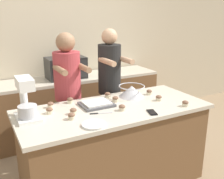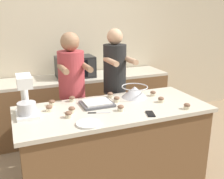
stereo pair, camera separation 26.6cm
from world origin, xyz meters
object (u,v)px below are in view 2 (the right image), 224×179
person_left (73,96)px  knife (98,113)px  cupcake_10 (52,103)px  cupcake_9 (49,108)px  cupcake_1 (187,106)px  cupcake_5 (110,95)px  cupcake_7 (153,93)px  cupcake_6 (121,108)px  cupcake_0 (68,114)px  microwave_oven (75,67)px  cupcake_8 (72,110)px  stand_mixer (26,98)px  small_plate (88,124)px  cupcake_4 (117,99)px  cupcake_2 (72,99)px  cupcake_3 (161,99)px  baking_tray (97,103)px  cell_phone (150,114)px  person_right (115,90)px  mixing_bowl (135,91)px

person_left → knife: person_left is taller
cupcake_10 → cupcake_9: bearing=-109.0°
cupcake_1 → cupcake_10: size_ratio=1.00×
cupcake_5 → cupcake_7: size_ratio=1.00×
cupcake_9 → cupcake_10: (0.05, 0.15, 0.00)m
cupcake_10 → cupcake_6: bearing=-34.4°
cupcake_0 → microwave_oven: bearing=73.0°
knife → cupcake_8: (-0.23, 0.11, 0.03)m
stand_mixer → microwave_oven: bearing=58.0°
small_plate → cupcake_9: (-0.26, 0.45, 0.02)m
cupcake_5 → cupcake_4: bearing=-87.9°
person_left → cupcake_6: bearing=-66.7°
cupcake_2 → cupcake_3: (0.88, -0.39, 0.00)m
baking_tray → cupcake_2: (-0.22, 0.21, 0.01)m
cupcake_0 → cupcake_9: bearing=121.1°
cupcake_0 → cupcake_8: size_ratio=1.00×
cell_phone → cupcake_0: (-0.74, 0.22, 0.03)m
microwave_oven → cupcake_6: size_ratio=8.46×
cupcake_7 → cupcake_8: bearing=-171.3°
cell_phone → cupcake_1: 0.41m
baking_tray → cupcake_2: size_ratio=5.02×
person_right → baking_tray: size_ratio=5.04×
cupcake_0 → cupcake_1: 1.18m
cupcake_0 → cell_phone: bearing=-16.5°
cupcake_0 → cupcake_4: 0.63m
cupcake_7 → cupcake_10: 1.15m
mixing_bowl → cupcake_8: (-0.78, -0.19, -0.04)m
knife → small_plate: bearing=-126.2°
stand_mixer → cupcake_8: stand_mixer is taller
stand_mixer → cupcake_0: (0.35, -0.20, -0.14)m
stand_mixer → cupcake_0: size_ratio=6.02×
person_left → cupcake_1: size_ratio=24.90×
person_left → cupcake_5: size_ratio=24.90×
stand_mixer → mixing_bowl: 1.19m
knife → cupcake_10: size_ratio=3.28×
person_right → mixing_bowl: person_right is taller
cupcake_5 → cupcake_1: bearing=-47.8°
person_right → cupcake_2: person_right is taller
cell_phone → microwave_oven: bearing=99.6°
cupcake_6 → cupcake_9: (-0.65, 0.26, 0.00)m
cupcake_1 → cupcake_7: same height
microwave_oven → knife: size_ratio=2.57×
cupcake_7 → baking_tray: bearing=-176.6°
microwave_oven → knife: microwave_oven is taller
cupcake_1 → cupcake_6: size_ratio=1.00×
cupcake_4 → baking_tray: bearing=-177.3°
cupcake_0 → cupcake_6: 0.52m
small_plate → cupcake_2: bearing=88.7°
baking_tray → cell_phone: 0.59m
person_right → cupcake_0: size_ratio=25.28×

